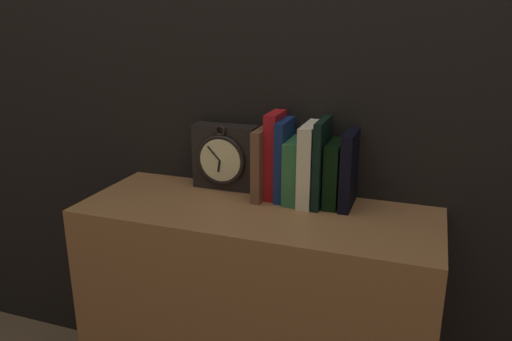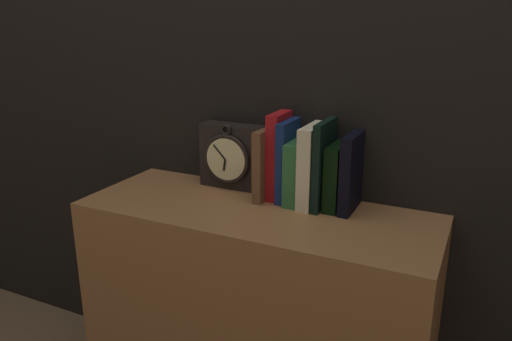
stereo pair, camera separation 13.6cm
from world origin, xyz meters
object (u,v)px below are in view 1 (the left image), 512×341
Objects in this scene: book_slot6_black at (334,174)px; book_slot5_black at (322,162)px; book_slot4_cream at (310,164)px; book_slot2_navy at (284,160)px; clock at (225,157)px; book_slot3_green at (295,170)px; book_slot7_black at (349,170)px; book_slot0_brown at (263,163)px; book_slot1_red at (275,155)px.

book_slot5_black is at bearing -167.30° from book_slot6_black.
book_slot2_navy is at bearing 171.80° from book_slot4_cream.
book_slot5_black is 1.35× the size of book_slot6_black.
book_slot4_cream is (0.28, -0.04, 0.02)m from clock.
book_slot7_black reaches higher than book_slot3_green.
book_slot5_black reaches higher than book_slot0_brown.
book_slot3_green is 0.74× the size of book_slot5_black.
book_slot1_red is at bearing 177.23° from book_slot6_black.
book_slot3_green is 0.16m from book_slot7_black.
clock is 0.35m from book_slot6_black.
book_slot1_red is 1.03× the size of book_slot5_black.
book_slot3_green is 0.08m from book_slot5_black.
book_slot7_black is at bearing 3.24° from book_slot4_cream.
clock is 0.96× the size of book_slot7_black.
book_slot3_green is at bearing -8.78° from book_slot2_navy.
book_slot2_navy is 1.28× the size of book_slot6_black.
book_slot0_brown reaches higher than book_slot3_green.
book_slot2_navy is at bearing -7.49° from clock.
book_slot0_brown is (0.14, -0.04, 0.00)m from clock.
book_slot6_black is (0.35, -0.03, -0.01)m from clock.
book_slot0_brown is 0.85× the size of book_slot5_black.
book_slot0_brown reaches higher than clock.
book_slot6_black is at bearing 175.72° from book_slot7_black.
book_slot1_red reaches higher than book_slot0_brown.
book_slot2_navy is at bearing -12.22° from book_slot1_red.
book_slot3_green is at bearing -7.68° from clock.
book_slot5_black is (0.08, -0.00, 0.03)m from book_slot3_green.
book_slot3_green is at bearing -10.41° from book_slot1_red.
book_slot5_black is at bearing -6.62° from clock.
book_slot6_black is at bearing 12.70° from book_slot5_black.
book_slot7_black is (0.25, 0.00, 0.00)m from book_slot0_brown.
book_slot7_black is at bearing 3.69° from book_slot5_black.
book_slot5_black reaches higher than book_slot3_green.
book_slot5_black reaches higher than book_slot2_navy.
book_slot1_red is 1.40× the size of book_slot3_green.
book_slot4_cream is at bearing -7.74° from book_slot3_green.
book_slot0_brown is 0.97× the size of book_slot7_black.
clock is at bearing 173.38° from book_slot5_black.
book_slot7_black is (0.15, 0.00, 0.02)m from book_slot3_green.
book_slot1_red reaches higher than clock.
book_slot1_red is at bearing 176.95° from book_slot7_black.
clock is 0.90× the size of book_slot4_cream.
book_slot2_navy is 0.95× the size of book_slot5_black.
book_slot0_brown is at bearing 179.39° from book_slot4_cream.
clock is at bearing 175.41° from book_slot7_black.
book_slot7_black reaches higher than book_slot0_brown.
book_slot7_black reaches higher than book_slot6_black.
book_slot6_black is at bearing 2.15° from book_slot0_brown.
book_slot0_brown is 0.21m from book_slot6_black.
book_slot2_navy reaches higher than book_slot3_green.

